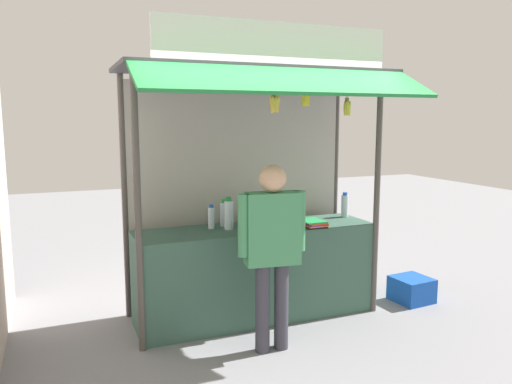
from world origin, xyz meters
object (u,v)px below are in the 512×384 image
(water_bottle_center, at_px, (345,205))
(magazine_stack_left, at_px, (312,223))
(water_bottle_back_right, at_px, (211,217))
(magazine_stack_mid_right, at_px, (273,228))
(vendor_person, at_px, (272,241))
(water_bottle_rear_center, at_px, (229,214))
(water_bottle_far_right, at_px, (279,208))
(plastic_crate, at_px, (412,289))
(banana_bunch_inner_right, at_px, (274,104))
(water_bottle_front_right, at_px, (245,213))
(water_bottle_mid_left, at_px, (224,214))
(banana_bunch_leftmost, at_px, (306,99))
(banana_bunch_rightmost, at_px, (347,108))

(water_bottle_center, height_order, magazine_stack_left, water_bottle_center)
(water_bottle_back_right, relative_size, magazine_stack_left, 0.75)
(magazine_stack_mid_right, xyz_separation_m, vendor_person, (-0.22, -0.47, 0.01))
(water_bottle_rear_center, relative_size, water_bottle_far_right, 1.18)
(magazine_stack_left, bearing_deg, plastic_crate, -3.55)
(banana_bunch_inner_right, bearing_deg, water_bottle_front_right, 99.56)
(magazine_stack_left, xyz_separation_m, banana_bunch_inner_right, (-0.53, -0.24, 1.15))
(magazine_stack_mid_right, bearing_deg, water_bottle_mid_left, 129.13)
(banana_bunch_inner_right, bearing_deg, water_bottle_center, 26.29)
(water_bottle_center, relative_size, water_bottle_mid_left, 1.01)
(water_bottle_center, relative_size, vendor_person, 0.17)
(water_bottle_center, xyz_separation_m, magazine_stack_left, (-0.55, -0.29, -0.10))
(magazine_stack_mid_right, height_order, banana_bunch_inner_right, banana_bunch_inner_right)
(water_bottle_far_right, relative_size, magazine_stack_mid_right, 0.89)
(banana_bunch_leftmost, height_order, vendor_person, banana_bunch_leftmost)
(water_bottle_center, height_order, water_bottle_rear_center, water_bottle_rear_center)
(water_bottle_center, distance_m, banana_bunch_rightmost, 1.21)
(water_bottle_mid_left, bearing_deg, banana_bunch_inner_right, -64.62)
(water_bottle_front_right, xyz_separation_m, magazine_stack_left, (0.61, -0.26, -0.10))
(water_bottle_front_right, bearing_deg, magazine_stack_mid_right, -66.09)
(water_bottle_center, height_order, water_bottle_front_right, water_bottle_front_right)
(water_bottle_front_right, distance_m, water_bottle_mid_left, 0.21)
(water_bottle_mid_left, bearing_deg, water_bottle_front_right, -22.85)
(water_bottle_rear_center, relative_size, water_bottle_front_right, 1.15)
(banana_bunch_rightmost, relative_size, banana_bunch_leftmost, 1.38)
(water_bottle_center, height_order, banana_bunch_rightmost, banana_bunch_rightmost)
(vendor_person, height_order, plastic_crate, vendor_person)
(water_bottle_center, relative_size, water_bottle_far_right, 1.01)
(water_bottle_rear_center, relative_size, banana_bunch_leftmost, 1.41)
(banana_bunch_inner_right, distance_m, vendor_person, 1.19)
(water_bottle_far_right, relative_size, vendor_person, 0.17)
(water_bottle_far_right, bearing_deg, banana_bunch_inner_right, -118.14)
(banana_bunch_rightmost, bearing_deg, vendor_person, -160.76)
(magazine_stack_left, height_order, banana_bunch_rightmost, banana_bunch_rightmost)
(vendor_person, bearing_deg, banana_bunch_rightmost, 26.67)
(water_bottle_front_right, height_order, banana_bunch_inner_right, banana_bunch_inner_right)
(water_bottle_front_right, relative_size, magazine_stack_left, 0.88)
(water_bottle_mid_left, relative_size, vendor_person, 0.17)
(water_bottle_center, bearing_deg, magazine_stack_mid_right, -159.84)
(water_bottle_mid_left, xyz_separation_m, water_bottle_far_right, (0.63, 0.08, -0.00))
(magazine_stack_mid_right, bearing_deg, banana_bunch_inner_right, -112.48)
(water_bottle_rear_center, distance_m, magazine_stack_left, 0.84)
(banana_bunch_rightmost, height_order, banana_bunch_leftmost, same)
(magazine_stack_left, distance_m, banana_bunch_rightmost, 1.17)
(water_bottle_far_right, relative_size, water_bottle_back_right, 1.14)
(magazine_stack_left, relative_size, magazine_stack_mid_right, 1.04)
(banana_bunch_inner_right, xyz_separation_m, plastic_crate, (1.73, 0.17, -1.97))
(water_bottle_center, bearing_deg, banana_bunch_inner_right, -153.71)
(water_bottle_front_right, bearing_deg, water_bottle_rear_center, -158.95)
(magazine_stack_mid_right, bearing_deg, water_bottle_center, 20.16)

